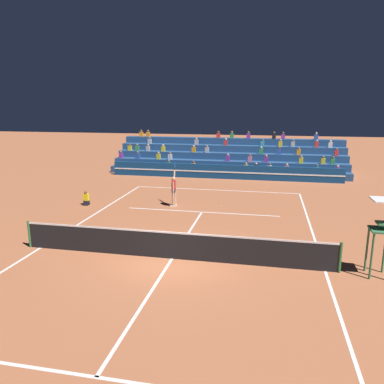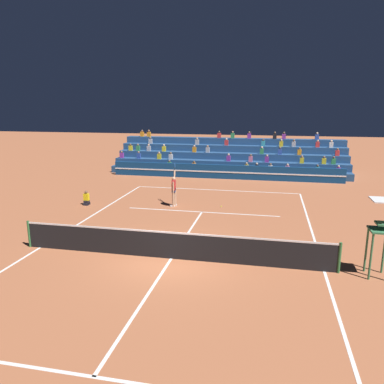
{
  "view_description": "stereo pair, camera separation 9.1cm",
  "coord_description": "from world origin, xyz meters",
  "px_view_note": "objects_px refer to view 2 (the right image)",
  "views": [
    {
      "loc": [
        3.36,
        -12.72,
        5.64
      ],
      "look_at": [
        -0.53,
        6.37,
        1.1
      ],
      "focal_mm": 35.0,
      "sensor_mm": 36.0,
      "label": 1
    },
    {
      "loc": [
        3.45,
        -12.7,
        5.64
      ],
      "look_at": [
        -0.53,
        6.37,
        1.1
      ],
      "focal_mm": 35.0,
      "sensor_mm": 36.0,
      "label": 2
    }
  ],
  "objects_px": {
    "tennis_player": "(174,189)",
    "tennis_ball": "(221,206)",
    "ball_kid_courtside": "(86,199)",
    "umpire_chair": "(382,228)"
  },
  "relations": [
    {
      "from": "tennis_player",
      "to": "tennis_ball",
      "type": "xyz_separation_m",
      "value": [
        2.67,
        0.36,
        -0.95
      ]
    },
    {
      "from": "ball_kid_courtside",
      "to": "tennis_player",
      "type": "xyz_separation_m",
      "value": [
        5.01,
        0.79,
        0.66
      ]
    },
    {
      "from": "ball_kid_courtside",
      "to": "tennis_ball",
      "type": "height_order",
      "value": "ball_kid_courtside"
    },
    {
      "from": "tennis_player",
      "to": "tennis_ball",
      "type": "height_order",
      "value": "tennis_player"
    },
    {
      "from": "umpire_chair",
      "to": "tennis_player",
      "type": "height_order",
      "value": "umpire_chair"
    },
    {
      "from": "ball_kid_courtside",
      "to": "tennis_player",
      "type": "distance_m",
      "value": 5.12
    },
    {
      "from": "ball_kid_courtside",
      "to": "tennis_ball",
      "type": "relative_size",
      "value": 12.43
    },
    {
      "from": "ball_kid_courtside",
      "to": "umpire_chair",
      "type": "bearing_deg",
      "value": -25.0
    },
    {
      "from": "umpire_chair",
      "to": "tennis_ball",
      "type": "xyz_separation_m",
      "value": [
        -6.28,
        7.66,
        -1.68
      ]
    },
    {
      "from": "umpire_chair",
      "to": "ball_kid_courtside",
      "type": "relative_size",
      "value": 3.16
    }
  ]
}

